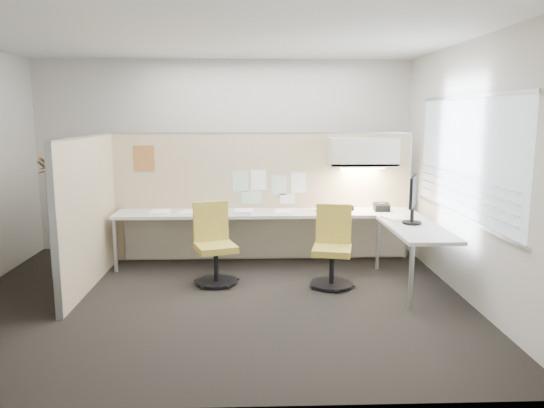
{
  "coord_description": "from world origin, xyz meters",
  "views": [
    {
      "loc": [
        0.42,
        -5.65,
        2.02
      ],
      "look_at": [
        0.66,
        0.8,
        0.92
      ],
      "focal_mm": 35.0,
      "sensor_mm": 36.0,
      "label": 1
    }
  ],
  "objects_px": {
    "desk": "(292,223)",
    "phone": "(381,207)",
    "monitor": "(413,197)",
    "chair_left": "(214,246)",
    "chair_right": "(332,249)"
  },
  "relations": [
    {
      "from": "desk",
      "to": "phone",
      "type": "bearing_deg",
      "value": 7.46
    },
    {
      "from": "desk",
      "to": "chair_left",
      "type": "relative_size",
      "value": 4.17
    },
    {
      "from": "chair_right",
      "to": "monitor",
      "type": "distance_m",
      "value": 1.13
    },
    {
      "from": "desk",
      "to": "monitor",
      "type": "height_order",
      "value": "monitor"
    },
    {
      "from": "desk",
      "to": "phone",
      "type": "relative_size",
      "value": 18.54
    },
    {
      "from": "chair_left",
      "to": "monitor",
      "type": "relative_size",
      "value": 1.7
    },
    {
      "from": "phone",
      "to": "monitor",
      "type": "bearing_deg",
      "value": -77.29
    },
    {
      "from": "chair_left",
      "to": "chair_right",
      "type": "bearing_deg",
      "value": -24.65
    },
    {
      "from": "chair_right",
      "to": "monitor",
      "type": "height_order",
      "value": "monitor"
    },
    {
      "from": "desk",
      "to": "phone",
      "type": "xyz_separation_m",
      "value": [
        1.21,
        0.16,
        0.18
      ]
    },
    {
      "from": "chair_left",
      "to": "chair_right",
      "type": "xyz_separation_m",
      "value": [
        1.4,
        -0.15,
        -0.01
      ]
    },
    {
      "from": "chair_right",
      "to": "phone",
      "type": "xyz_separation_m",
      "value": [
        0.79,
        0.89,
        0.34
      ]
    },
    {
      "from": "chair_right",
      "to": "chair_left",
      "type": "bearing_deg",
      "value": -173.39
    },
    {
      "from": "desk",
      "to": "chair_left",
      "type": "xyz_separation_m",
      "value": [
        -0.98,
        -0.58,
        -0.15
      ]
    },
    {
      "from": "monitor",
      "to": "phone",
      "type": "distance_m",
      "value": 0.92
    }
  ]
}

